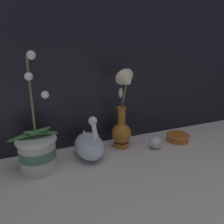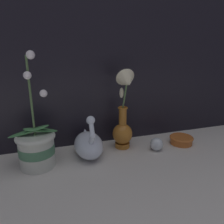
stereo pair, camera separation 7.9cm
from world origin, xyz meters
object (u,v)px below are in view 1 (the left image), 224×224
at_px(swan_figurine, 89,145).
at_px(amber_dish, 178,137).
at_px(blue_vase, 123,120).
at_px(glass_sphere, 155,142).
at_px(orchid_potted_plant, 37,150).

bearing_deg(swan_figurine, amber_dish, -2.07).
bearing_deg(swan_figurine, blue_vase, 7.52).
bearing_deg(glass_sphere, swan_figurine, 172.11).
bearing_deg(amber_dish, swan_figurine, 177.93).
distance_m(blue_vase, amber_dish, 0.31).
bearing_deg(amber_dish, glass_sphere, -170.15).
height_order(blue_vase, glass_sphere, blue_vase).
bearing_deg(blue_vase, swan_figurine, -172.48).
distance_m(swan_figurine, amber_dish, 0.45).
bearing_deg(glass_sphere, amber_dish, 9.85).
relative_size(orchid_potted_plant, blue_vase, 1.21).
bearing_deg(orchid_potted_plant, amber_dish, 0.44).
relative_size(orchid_potted_plant, glass_sphere, 7.56).
relative_size(blue_vase, amber_dish, 3.27).
relative_size(orchid_potted_plant, swan_figurine, 2.13).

